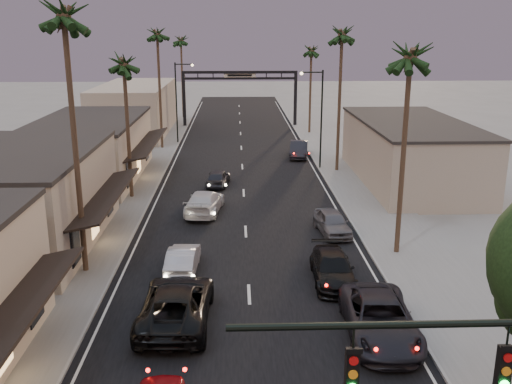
{
  "coord_description": "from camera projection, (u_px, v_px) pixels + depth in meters",
  "views": [
    {
      "loc": [
        -0.55,
        -6.27,
        12.35
      ],
      "look_at": [
        0.67,
        28.44,
        2.5
      ],
      "focal_mm": 40.0,
      "sensor_mm": 36.0,
      "label": 1
    }
  ],
  "objects": [
    {
      "name": "ground",
      "position": [
        243.0,
        183.0,
        47.88
      ],
      "size": [
        200.0,
        200.0,
        0.0
      ],
      "primitive_type": "plane",
      "color": "slate",
      "rests_on": "ground"
    },
    {
      "name": "road",
      "position": [
        242.0,
        169.0,
        52.68
      ],
      "size": [
        14.0,
        120.0,
        0.02
      ],
      "primitive_type": "cube",
      "color": "black",
      "rests_on": "ground"
    },
    {
      "name": "sidewalk_left",
      "position": [
        150.0,
        154.0,
        59.08
      ],
      "size": [
        5.0,
        92.0,
        0.12
      ],
      "primitive_type": "cube",
      "color": "slate",
      "rests_on": "ground"
    },
    {
      "name": "sidewalk_right",
      "position": [
        332.0,
        152.0,
        59.72
      ],
      "size": [
        5.0,
        92.0,
        0.12
      ],
      "primitive_type": "cube",
      "color": "slate",
      "rests_on": "ground"
    },
    {
      "name": "storefront_mid",
      "position": [
        24.0,
        202.0,
        33.23
      ],
      "size": [
        8.0,
        14.0,
        5.5
      ],
      "primitive_type": "cube",
      "color": "gray",
      "rests_on": "ground"
    },
    {
      "name": "storefront_far",
      "position": [
        91.0,
        150.0,
        48.68
      ],
      "size": [
        8.0,
        16.0,
        5.0
      ],
      "primitive_type": "cube",
      "color": "#C3B094",
      "rests_on": "ground"
    },
    {
      "name": "storefront_dist",
      "position": [
        136.0,
        109.0,
        70.65
      ],
      "size": [
        8.0,
        20.0,
        6.0
      ],
      "primitive_type": "cube",
      "color": "gray",
      "rests_on": "ground"
    },
    {
      "name": "building_right",
      "position": [
        410.0,
        153.0,
        47.67
      ],
      "size": [
        8.0,
        18.0,
        5.0
      ],
      "primitive_type": "cube",
      "color": "gray",
      "rests_on": "ground"
    },
    {
      "name": "arch",
      "position": [
        240.0,
        84.0,
        75.21
      ],
      "size": [
        15.2,
        0.4,
        7.27
      ],
      "color": "black",
      "rests_on": "ground"
    },
    {
      "name": "streetlight_right",
      "position": [
        319.0,
        111.0,
        51.47
      ],
      "size": [
        2.13,
        0.3,
        9.0
      ],
      "color": "black",
      "rests_on": "ground"
    },
    {
      "name": "streetlight_left",
      "position": [
        179.0,
        96.0,
        63.5
      ],
      "size": [
        2.13,
        0.3,
        9.0
      ],
      "color": "black",
      "rests_on": "ground"
    },
    {
      "name": "palm_lb",
      "position": [
        63.0,
        8.0,
        26.63
      ],
      "size": [
        3.2,
        3.2,
        15.2
      ],
      "color": "#38281C",
      "rests_on": "ground"
    },
    {
      "name": "palm_lc",
      "position": [
        123.0,
        58.0,
        40.88
      ],
      "size": [
        3.2,
        3.2,
        12.2
      ],
      "color": "#38281C",
      "rests_on": "ground"
    },
    {
      "name": "palm_ld",
      "position": [
        157.0,
        30.0,
        58.62
      ],
      "size": [
        3.2,
        3.2,
        14.2
      ],
      "color": "#38281C",
      "rests_on": "ground"
    },
    {
      "name": "palm_ra",
      "position": [
        411.0,
        49.0,
        29.66
      ],
      "size": [
        3.2,
        3.2,
        13.2
      ],
      "color": "#38281C",
      "rests_on": "ground"
    },
    {
      "name": "palm_rb",
      "position": [
        342.0,
        30.0,
        48.63
      ],
      "size": [
        3.2,
        3.2,
        14.2
      ],
      "color": "#38281C",
      "rests_on": "ground"
    },
    {
      "name": "palm_rc",
      "position": [
        311.0,
        47.0,
        68.39
      ],
      "size": [
        3.2,
        3.2,
        12.2
      ],
      "color": "#38281C",
      "rests_on": "ground"
    },
    {
      "name": "palm_far",
      "position": [
        181.0,
        37.0,
        81.01
      ],
      "size": [
        3.2,
        3.2,
        13.2
      ],
      "color": "#38281C",
      "rests_on": "ground"
    },
    {
      "name": "oncoming_pickup",
      "position": [
        176.0,
        304.0,
        24.82
      ],
      "size": [
        3.16,
        6.48,
        1.77
      ],
      "primitive_type": "imported",
      "rotation": [
        0.0,
        0.0,
        3.11
      ],
      "color": "black",
      "rests_on": "ground"
    },
    {
      "name": "oncoming_silver",
      "position": [
        183.0,
        259.0,
        30.15
      ],
      "size": [
        1.65,
        4.3,
        1.4
      ],
      "primitive_type": "imported",
      "rotation": [
        0.0,
        0.0,
        3.1
      ],
      "color": "#A1A0A6",
      "rests_on": "ground"
    },
    {
      "name": "oncoming_white",
      "position": [
        204.0,
        202.0,
        39.88
      ],
      "size": [
        2.91,
        5.71,
        1.59
      ],
      "primitive_type": "imported",
      "rotation": [
        0.0,
        0.0,
        3.01
      ],
      "color": "silver",
      "rests_on": "ground"
    },
    {
      "name": "oncoming_dgrey",
      "position": [
        218.0,
        178.0,
        46.89
      ],
      "size": [
        2.14,
        4.21,
        1.37
      ],
      "primitive_type": "imported",
      "rotation": [
        0.0,
        0.0,
        3.01
      ],
      "color": "black",
      "rests_on": "ground"
    },
    {
      "name": "curbside_near",
      "position": [
        380.0,
        319.0,
        23.63
      ],
      "size": [
        3.08,
        6.18,
        1.68
      ],
      "primitive_type": "imported",
      "rotation": [
        0.0,
        0.0,
        -0.05
      ],
      "color": "black",
      "rests_on": "ground"
    },
    {
      "name": "curbside_black",
      "position": [
        333.0,
        268.0,
        28.91
      ],
      "size": [
        2.18,
        5.06,
        1.45
      ],
      "primitive_type": "imported",
      "rotation": [
        0.0,
        0.0,
        -0.03
      ],
      "color": "black",
      "rests_on": "ground"
    },
    {
      "name": "curbside_grey",
      "position": [
        332.0,
        222.0,
        35.85
      ],
      "size": [
        2.19,
        4.44,
        1.46
      ],
      "primitive_type": "imported",
      "rotation": [
        0.0,
        0.0,
        0.11
      ],
      "color": "#515257",
      "rests_on": "ground"
    },
    {
      "name": "curbside_far",
      "position": [
        299.0,
        149.0,
        57.52
      ],
      "size": [
        2.36,
        5.1,
        1.62
      ],
      "primitive_type": "imported",
      "rotation": [
        0.0,
        0.0,
        -0.13
      ],
      "color": "black",
      "rests_on": "ground"
    }
  ]
}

